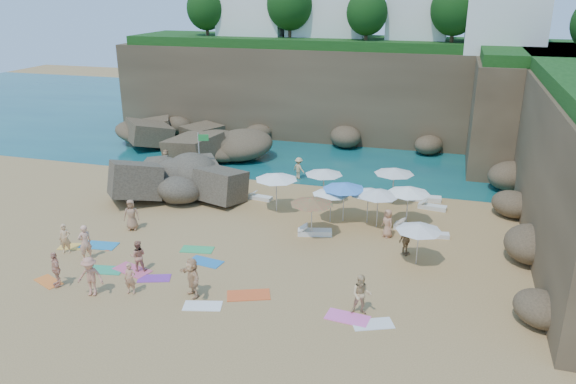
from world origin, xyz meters
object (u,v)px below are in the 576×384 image
(flag_pole, at_px, (201,153))
(parasol_2, at_px, (324,172))
(person_stand_5, at_px, (166,161))
(rock_outcrop, at_px, (186,194))
(person_stand_2, at_px, (299,168))
(parasol_1, at_px, (394,171))
(parasol_0, at_px, (368,191))
(person_stand_6, at_px, (85,242))
(lounger_0, at_px, (260,198))
(person_stand_0, at_px, (65,239))
(person_stand_1, at_px, (138,256))
(person_stand_3, at_px, (406,240))
(person_stand_4, at_px, (388,223))

(flag_pole, bearing_deg, parasol_2, -2.74)
(person_stand_5, bearing_deg, rock_outcrop, -68.16)
(flag_pole, bearing_deg, person_stand_2, 32.73)
(flag_pole, relative_size, person_stand_2, 2.46)
(parasol_1, xyz_separation_m, parasol_2, (-4.26, -1.12, -0.10))
(parasol_0, height_order, person_stand_6, parasol_0)
(person_stand_5, bearing_deg, lounger_0, -41.87)
(person_stand_0, distance_m, person_stand_2, 17.21)
(rock_outcrop, bearing_deg, parasol_1, 8.84)
(person_stand_1, xyz_separation_m, person_stand_6, (-3.21, 0.35, 0.14))
(rock_outcrop, bearing_deg, person_stand_2, 38.52)
(person_stand_0, relative_size, person_stand_3, 0.98)
(person_stand_2, bearing_deg, person_stand_3, 161.28)
(rock_outcrop, height_order, person_stand_6, person_stand_6)
(person_stand_4, bearing_deg, person_stand_2, 177.62)
(parasol_2, relative_size, person_stand_5, 1.40)
(parasol_1, height_order, person_stand_4, parasol_1)
(lounger_0, bearing_deg, parasol_1, 20.03)
(person_stand_2, bearing_deg, rock_outcrop, 70.03)
(rock_outcrop, xyz_separation_m, person_stand_4, (13.81, -3.14, 0.81))
(person_stand_1, bearing_deg, flag_pole, -102.21)
(person_stand_1, distance_m, person_stand_3, 13.45)
(lounger_0, bearing_deg, person_stand_6, -109.72)
(rock_outcrop, bearing_deg, person_stand_1, -75.65)
(rock_outcrop, xyz_separation_m, parasol_0, (12.44, -1.48, 1.96))
(rock_outcrop, height_order, flag_pole, flag_pole)
(person_stand_3, bearing_deg, parasol_1, 48.37)
(parasol_1, bearing_deg, parasol_2, -165.22)
(parasol_0, relative_size, lounger_0, 1.43)
(person_stand_4, bearing_deg, person_stand_0, -110.89)
(flag_pole, distance_m, person_stand_2, 7.16)
(person_stand_3, bearing_deg, rock_outcrop, 108.00)
(person_stand_4, bearing_deg, flag_pole, -152.84)
(person_stand_4, distance_m, person_stand_5, 18.64)
(person_stand_1, relative_size, person_stand_4, 0.98)
(rock_outcrop, relative_size, parasol_2, 3.03)
(flag_pole, bearing_deg, parasol_1, 3.16)
(parasol_1, xyz_separation_m, person_stand_0, (-15.47, -11.94, -1.39))
(person_stand_1, xyz_separation_m, person_stand_4, (11.11, 7.41, 0.01))
(parasol_2, xyz_separation_m, person_stand_0, (-11.21, -10.82, -1.29))
(rock_outcrop, relative_size, parasol_0, 3.22)
(parasol_1, xyz_separation_m, person_stand_5, (-16.95, 1.79, -1.33))
(person_stand_5, bearing_deg, person_stand_3, -45.68)
(person_stand_5, bearing_deg, parasol_2, -32.67)
(rock_outcrop, distance_m, lounger_0, 5.18)
(parasol_0, distance_m, person_stand_5, 16.81)
(flag_pole, distance_m, person_stand_6, 11.75)
(flag_pole, xyz_separation_m, person_stand_1, (2.08, -11.94, -1.69))
(rock_outcrop, distance_m, parasol_2, 9.52)
(person_stand_5, bearing_deg, person_stand_1, -86.67)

